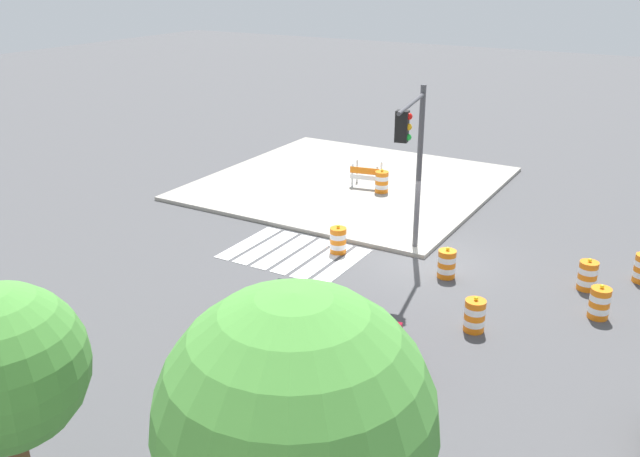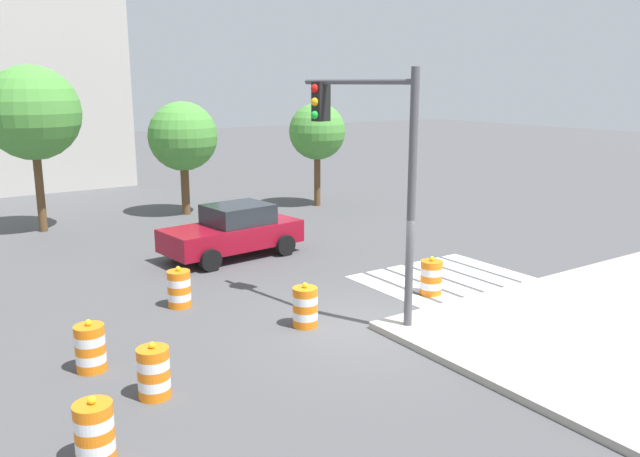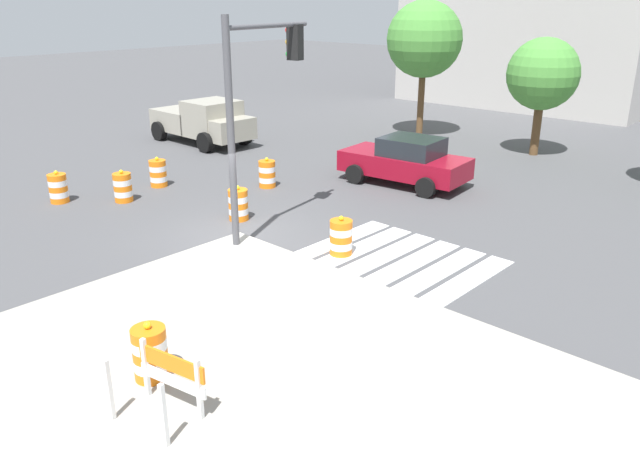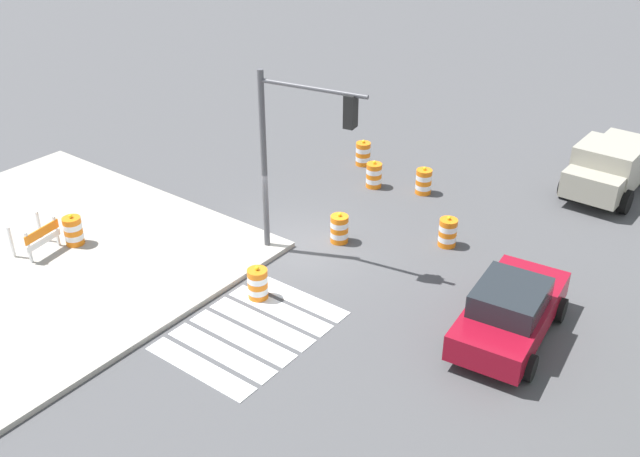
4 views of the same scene
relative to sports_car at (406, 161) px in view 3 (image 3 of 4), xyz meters
The scene contains 16 objects.
ground_plane 7.20m from the sports_car, 92.10° to the right, with size 120.00×120.00×0.00m, color #474749.
sidewalk_corner 14.37m from the sports_car, 66.43° to the right, with size 12.00×12.00×0.15m, color #9E998E.
crosswalk_stripes 6.58m from the sports_car, 55.07° to the right, with size 4.35×3.20×0.02m.
sports_car is the anchor object (origin of this frame).
pickup_truck 10.12m from the sports_car, behind, with size 5.17×2.39×1.92m.
traffic_barrel_near_corner 6.71m from the sports_car, 68.04° to the right, with size 0.56×0.56×1.02m.
traffic_barrel_crosswalk_end 8.37m from the sports_car, 135.30° to the right, with size 0.56×0.56×1.02m.
traffic_barrel_median_near 9.26m from the sports_car, 125.10° to the right, with size 0.56×0.56×1.02m.
traffic_barrel_median_far 11.22m from the sports_car, 126.75° to the right, with size 0.56×0.56×1.02m.
traffic_barrel_far_curb 4.71m from the sports_car, 132.85° to the right, with size 0.56×0.56×1.02m.
traffic_barrel_lane_center 6.40m from the sports_car, 102.27° to the right, with size 0.56×0.56×1.02m.
traffic_barrel_on_sidewalk 13.09m from the sports_car, 72.75° to the right, with size 0.56×0.56×1.02m.
construction_barricade 13.73m from the sports_car, 69.44° to the right, with size 1.36×0.99×1.00m.
traffic_light_pole 7.32m from the sports_car, 88.94° to the right, with size 0.86×3.25×5.50m.
street_tree_streetside_near 7.57m from the sports_car, 79.19° to the left, with size 2.79×2.79×4.60m.
street_tree_streetside_mid 8.91m from the sports_car, 120.92° to the left, with size 3.33×3.33×5.95m.
Camera 3 is at (12.08, -9.86, 5.99)m, focal length 34.90 mm.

